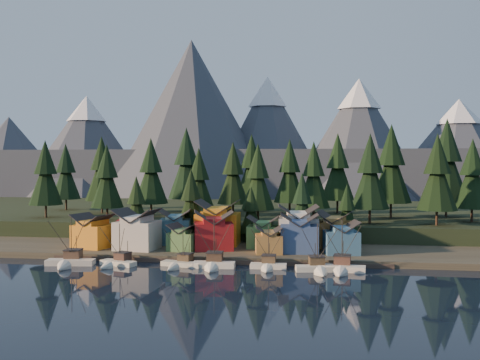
# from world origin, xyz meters

# --- Properties ---
(ground) EXTENTS (500.00, 500.00, 0.00)m
(ground) POSITION_xyz_m (0.00, 0.00, 0.00)
(ground) COLOR black
(ground) RESTS_ON ground
(shore_strip) EXTENTS (400.00, 50.00, 1.50)m
(shore_strip) POSITION_xyz_m (0.00, 40.00, 0.75)
(shore_strip) COLOR #353126
(shore_strip) RESTS_ON ground
(hillside) EXTENTS (420.00, 100.00, 6.00)m
(hillside) POSITION_xyz_m (0.00, 90.00, 3.00)
(hillside) COLOR black
(hillside) RESTS_ON ground
(dock) EXTENTS (80.00, 4.00, 1.00)m
(dock) POSITION_xyz_m (0.00, 16.50, 0.50)
(dock) COLOR #4B3E35
(dock) RESTS_ON ground
(mountain_ridge) EXTENTS (560.00, 190.00, 90.00)m
(mountain_ridge) POSITION_xyz_m (-4.20, 213.59, 26.06)
(mountain_ridge) COLOR #4E5665
(mountain_ridge) RESTS_ON ground
(boat_0) EXTENTS (11.47, 12.25, 12.47)m
(boat_0) POSITION_xyz_m (-32.83, 7.63, 2.32)
(boat_0) COLOR beige
(boat_0) RESTS_ON ground
(boat_1) EXTENTS (9.25, 9.74, 10.60)m
(boat_1) POSITION_xyz_m (-22.29, 9.11, 2.05)
(boat_1) COLOR silver
(boat_1) RESTS_ON ground
(boat_2) EXTENTS (10.16, 10.70, 10.19)m
(boat_2) POSITION_xyz_m (-7.51, 9.90, 1.82)
(boat_2) COLOR beige
(boat_2) RESTS_ON ground
(boat_3) EXTENTS (9.78, 10.58, 12.20)m
(boat_3) POSITION_xyz_m (0.22, 9.62, 2.41)
(boat_3) COLOR white
(boat_3) RESTS_ON ground
(boat_4) EXTENTS (8.23, 8.98, 10.59)m
(boat_4) POSITION_xyz_m (12.37, 10.48, 2.11)
(boat_4) COLOR silver
(boat_4) RESTS_ON ground
(boat_5) EXTENTS (10.17, 10.80, 11.39)m
(boat_5) POSITION_xyz_m (23.44, 8.88, 2.16)
(boat_5) COLOR silver
(boat_5) RESTS_ON ground
(boat_6) EXTENTS (10.63, 11.36, 12.31)m
(boat_6) POSITION_xyz_m (28.24, 9.45, 2.37)
(boat_6) COLOR silver
(boat_6) RESTS_ON ground
(house_front_0) EXTENTS (10.47, 10.13, 8.68)m
(house_front_0) POSITION_xyz_m (-34.23, 24.26, 6.06)
(house_front_0) COLOR orange
(house_front_0) RESTS_ON shore_strip
(house_front_1) EXTENTS (10.73, 10.38, 10.19)m
(house_front_1) POSITION_xyz_m (-22.07, 23.48, 6.85)
(house_front_1) COLOR beige
(house_front_1) RESTS_ON shore_strip
(house_front_2) EXTENTS (8.03, 8.07, 6.66)m
(house_front_2) POSITION_xyz_m (-9.95, 23.44, 5.00)
(house_front_2) COLOR #456F3C
(house_front_2) RESTS_ON shore_strip
(house_front_3) EXTENTS (11.49, 11.16, 9.77)m
(house_front_3) POSITION_xyz_m (-2.89, 26.14, 6.63)
(house_front_3) COLOR maroon
(house_front_3) RESTS_ON shore_strip
(house_front_4) EXTENTS (7.28, 7.70, 6.47)m
(house_front_4) POSITION_xyz_m (11.46, 22.38, 4.90)
(house_front_4) COLOR #A4753A
(house_front_4) RESTS_ON shore_strip
(house_front_5) EXTENTS (9.50, 8.73, 9.51)m
(house_front_5) POSITION_xyz_m (18.76, 24.90, 6.50)
(house_front_5) COLOR #344B7A
(house_front_5) RESTS_ON shore_strip
(house_front_6) EXTENTS (8.98, 8.61, 7.94)m
(house_front_6) POSITION_xyz_m (28.88, 24.09, 5.67)
(house_front_6) COLOR #3C6A8E
(house_front_6) RESTS_ON shore_strip
(house_back_0) EXTENTS (9.65, 9.39, 9.01)m
(house_back_0) POSITION_xyz_m (-26.41, 32.73, 6.23)
(house_back_0) COLOR maroon
(house_back_0) RESTS_ON shore_strip
(house_back_1) EXTENTS (9.40, 9.48, 9.19)m
(house_back_1) POSITION_xyz_m (-14.93, 33.70, 6.32)
(house_back_1) COLOR #366680
(house_back_1) RESTS_ON shore_strip
(house_back_2) EXTENTS (11.44, 10.54, 11.90)m
(house_back_2) POSITION_xyz_m (-3.26, 34.01, 7.75)
(house_back_2) COLOR orange
(house_back_2) RESTS_ON shore_strip
(house_back_3) EXTENTS (8.00, 7.12, 8.14)m
(house_back_3) POSITION_xyz_m (9.30, 30.50, 5.78)
(house_back_3) COLOR #488548
(house_back_3) RESTS_ON shore_strip
(house_back_4) EXTENTS (10.92, 10.56, 10.98)m
(house_back_4) POSITION_xyz_m (18.20, 31.66, 7.26)
(house_back_4) COLOR white
(house_back_4) RESTS_ON shore_strip
(house_back_5) EXTENTS (9.96, 10.04, 9.44)m
(house_back_5) POSITION_xyz_m (27.55, 32.15, 6.45)
(house_back_5) COLOR #A27739
(house_back_5) RESTS_ON shore_strip
(tree_hill_0) EXTENTS (10.54, 10.54, 24.56)m
(tree_hill_0) POSITION_xyz_m (-62.00, 52.00, 19.42)
(tree_hill_0) COLOR #332319
(tree_hill_0) RESTS_ON hillside
(tree_hill_1) EXTENTS (11.32, 11.32, 26.36)m
(tree_hill_1) POSITION_xyz_m (-50.00, 68.00, 20.41)
(tree_hill_1) COLOR #332319
(tree_hill_1) RESTS_ON hillside
(tree_hill_2) EXTENTS (9.85, 9.85, 22.94)m
(tree_hill_2) POSITION_xyz_m (-40.00, 48.00, 18.54)
(tree_hill_2) COLOR #332319
(tree_hill_2) RESTS_ON hillside
(tree_hill_3) EXTENTS (10.90, 10.90, 25.39)m
(tree_hill_3) POSITION_xyz_m (-30.00, 60.00, 19.88)
(tree_hill_3) COLOR #332319
(tree_hill_3) RESTS_ON hillside
(tree_hill_4) EXTENTS (12.69, 12.69, 29.56)m
(tree_hill_4) POSITION_xyz_m (-22.00, 75.00, 22.16)
(tree_hill_4) COLOR #332319
(tree_hill_4) RESTS_ON hillside
(tree_hill_5) EXTENTS (9.38, 9.38, 21.86)m
(tree_hill_5) POSITION_xyz_m (-12.00, 50.00, 17.95)
(tree_hill_5) COLOR #332319
(tree_hill_5) RESTS_ON hillside
(tree_hill_6) EXTENTS (10.38, 10.38, 24.17)m
(tree_hill_6) POSITION_xyz_m (-4.00, 65.00, 19.21)
(tree_hill_6) COLOR #332319
(tree_hill_6) RESTS_ON hillside
(tree_hill_7) EXTENTS (9.89, 9.89, 23.04)m
(tree_hill_7) POSITION_xyz_m (6.00, 48.00, 18.59)
(tree_hill_7) COLOR #332319
(tree_hill_7) RESTS_ON hillside
(tree_hill_8) EXTENTS (10.85, 10.85, 25.26)m
(tree_hill_8) POSITION_xyz_m (14.00, 72.00, 19.81)
(tree_hill_8) COLOR #332319
(tree_hill_8) RESTS_ON hillside
(tree_hill_9) EXTENTS (10.24, 10.24, 23.85)m
(tree_hill_9) POSITION_xyz_m (22.00, 55.00, 19.03)
(tree_hill_9) COLOR #332319
(tree_hill_9) RESTS_ON hillside
(tree_hill_10) EXTENTS (11.81, 11.81, 27.51)m
(tree_hill_10) POSITION_xyz_m (30.00, 80.00, 21.04)
(tree_hill_10) COLOR #332319
(tree_hill_10) RESTS_ON hillside
(tree_hill_11) EXTENTS (11.07, 11.07, 25.80)m
(tree_hill_11) POSITION_xyz_m (38.00, 50.00, 20.10)
(tree_hill_11) COLOR #332319
(tree_hill_11) RESTS_ON hillside
(tree_hill_12) EXTENTS (12.67, 12.67, 29.53)m
(tree_hill_12) POSITION_xyz_m (46.00, 66.00, 22.14)
(tree_hill_12) COLOR #332319
(tree_hill_12) RESTS_ON hillside
(tree_hill_13) EXTENTS (10.98, 10.98, 25.57)m
(tree_hill_13) POSITION_xyz_m (56.00, 48.00, 19.98)
(tree_hill_13) COLOR #332319
(tree_hill_13) RESTS_ON hillside
(tree_hill_14) EXTENTS (13.54, 13.54, 31.53)m
(tree_hill_14) POSITION_xyz_m (64.00, 72.00, 23.24)
(tree_hill_14) COLOR #332319
(tree_hill_14) RESTS_ON hillside
(tree_hill_15) EXTENTS (11.80, 11.80, 27.50)m
(tree_hill_15) POSITION_xyz_m (0.00, 82.00, 21.03)
(tree_hill_15) COLOR #332319
(tree_hill_15) RESTS_ON hillside
(tree_hill_16) EXTENTS (10.46, 10.46, 24.36)m
(tree_hill_16) POSITION_xyz_m (-68.00, 78.00, 19.31)
(tree_hill_16) COLOR #332319
(tree_hill_16) RESTS_ON hillside
(tree_hill_17) EXTENTS (10.53, 10.53, 24.53)m
(tree_hill_17) POSITION_xyz_m (68.00, 58.00, 19.41)
(tree_hill_17) COLOR #332319
(tree_hill_17) RESTS_ON hillside
(tree_shore_0) EXTENTS (7.78, 7.78, 18.13)m
(tree_shore_0) POSITION_xyz_m (-28.00, 40.00, 11.40)
(tree_shore_0) COLOR #332319
(tree_shore_0) RESTS_ON shore_strip
(tree_shore_1) EXTENTS (8.70, 8.70, 20.28)m
(tree_shore_1) POSITION_xyz_m (-12.00, 40.00, 12.58)
(tree_shore_1) COLOR #332319
(tree_shore_1) RESTS_ON shore_strip
(tree_shore_2) EXTENTS (6.61, 6.61, 15.40)m
(tree_shore_2) POSITION_xyz_m (5.00, 40.00, 9.91)
(tree_shore_2) COLOR #332319
(tree_shore_2) RESTS_ON shore_strip
(tree_shore_3) EXTENTS (8.26, 8.26, 19.24)m
(tree_shore_3) POSITION_xyz_m (19.00, 40.00, 12.01)
(tree_shore_3) COLOR #332319
(tree_shore_3) RESTS_ON shore_strip
(tree_shore_4) EXTENTS (6.99, 6.99, 16.29)m
(tree_shore_4) POSITION_xyz_m (31.00, 40.00, 10.40)
(tree_shore_4) COLOR #332319
(tree_shore_4) RESTS_ON shore_strip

